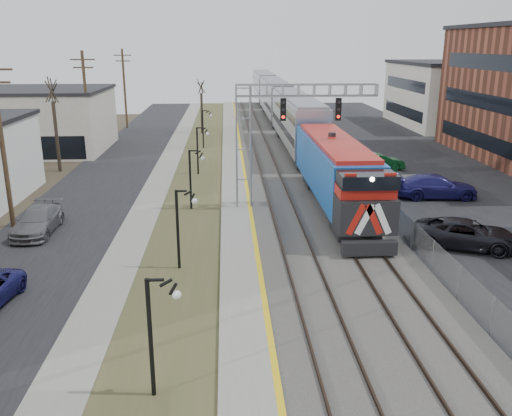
{
  "coord_description": "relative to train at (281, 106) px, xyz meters",
  "views": [
    {
      "loc": [
        -1.63,
        -6.64,
        10.54
      ],
      "look_at": [
        -0.16,
        19.51,
        2.6
      ],
      "focal_mm": 38.0,
      "sensor_mm": 36.0,
      "label": 1
    }
  ],
  "objects": [
    {
      "name": "street_west",
      "position": [
        -17.0,
        -27.92,
        -2.9
      ],
      "size": [
        7.0,
        120.0,
        0.04
      ],
      "primitive_type": "cube",
      "color": "black",
      "rests_on": "ground"
    },
    {
      "name": "sidewalk",
      "position": [
        -12.5,
        -27.92,
        -2.88
      ],
      "size": [
        2.0,
        120.0,
        0.08
      ],
      "primitive_type": "cube",
      "color": "gray",
      "rests_on": "ground"
    },
    {
      "name": "grass_median",
      "position": [
        -9.5,
        -27.92,
        -2.89
      ],
      "size": [
        4.0,
        120.0,
        0.06
      ],
      "primitive_type": "cube",
      "color": "#404625",
      "rests_on": "ground"
    },
    {
      "name": "platform",
      "position": [
        -6.5,
        -27.92,
        -2.8
      ],
      "size": [
        2.0,
        120.0,
        0.24
      ],
      "primitive_type": "cube",
      "color": "gray",
      "rests_on": "ground"
    },
    {
      "name": "ballast_bed",
      "position": [
        -1.5,
        -27.92,
        -2.82
      ],
      "size": [
        8.0,
        120.0,
        0.2
      ],
      "primitive_type": "cube",
      "color": "#595651",
      "rests_on": "ground"
    },
    {
      "name": "parking_lot",
      "position": [
        10.5,
        -27.92,
        -2.9
      ],
      "size": [
        16.0,
        120.0,
        0.04
      ],
      "primitive_type": "cube",
      "color": "black",
      "rests_on": "ground"
    },
    {
      "name": "platform_edge",
      "position": [
        -5.62,
        -27.92,
        -2.67
      ],
      "size": [
        0.24,
        120.0,
        0.01
      ],
      "primitive_type": "cube",
      "color": "gold",
      "rests_on": "platform"
    },
    {
      "name": "track_near",
      "position": [
        -3.5,
        -27.92,
        -2.64
      ],
      "size": [
        1.58,
        120.0,
        0.15
      ],
      "color": "#2D2119",
      "rests_on": "ballast_bed"
    },
    {
      "name": "track_far",
      "position": [
        -0.0,
        -27.92,
        -2.64
      ],
      "size": [
        1.58,
        120.0,
        0.15
      ],
      "color": "#2D2119",
      "rests_on": "ballast_bed"
    },
    {
      "name": "train",
      "position": [
        0.0,
        0.0,
        0.0
      ],
      "size": [
        3.0,
        85.85,
        5.33
      ],
      "color": "#1553AD",
      "rests_on": "ground"
    },
    {
      "name": "signal_gantry",
      "position": [
        -4.28,
        -34.93,
        2.67
      ],
      "size": [
        9.0,
        1.07,
        8.15
      ],
      "color": "gray",
      "rests_on": "ground"
    },
    {
      "name": "lampposts",
      "position": [
        -9.5,
        -44.64,
        -0.92
      ],
      "size": [
        0.14,
        62.14,
        4.0
      ],
      "color": "black",
      "rests_on": "ground"
    },
    {
      "name": "utility_poles",
      "position": [
        -20.0,
        -37.92,
        2.08
      ],
      "size": [
        0.28,
        80.28,
        10.0
      ],
      "color": "#4C3823",
      "rests_on": "ground"
    },
    {
      "name": "fence",
      "position": [
        2.7,
        -27.92,
        -2.12
      ],
      "size": [
        0.04,
        120.0,
        1.6
      ],
      "primitive_type": "cube",
      "color": "gray",
      "rests_on": "ground"
    },
    {
      "name": "bare_trees",
      "position": [
        -18.16,
        -24.01,
        -0.22
      ],
      "size": [
        12.3,
        42.3,
        5.95
      ],
      "color": "#382D23",
      "rests_on": "ground"
    },
    {
      "name": "car_lot_c",
      "position": [
        5.68,
        -42.91,
        -2.16
      ],
      "size": [
        6.0,
        4.4,
        1.52
      ],
      "primitive_type": "imported",
      "rotation": [
        0.0,
        0.0,
        1.18
      ],
      "color": "black",
      "rests_on": "ground"
    },
    {
      "name": "car_lot_d",
      "position": [
        7.74,
        -33.14,
        -2.09
      ],
      "size": [
        5.83,
        2.68,
        1.65
      ],
      "primitive_type": "imported",
      "rotation": [
        0.0,
        0.0,
        1.5
      ],
      "color": "navy",
      "rests_on": "ground"
    },
    {
      "name": "car_lot_e",
      "position": [
        6.98,
        -31.55,
        -2.22
      ],
      "size": [
        4.1,
        1.65,
        1.4
      ],
      "primitive_type": "imported",
      "rotation": [
        0.0,
        0.0,
        1.57
      ],
      "color": "slate",
      "rests_on": "ground"
    },
    {
      "name": "car_lot_f",
      "position": [
        6.06,
        -24.24,
        -2.19
      ],
      "size": [
        4.55,
        2.04,
        1.45
      ],
      "primitive_type": "imported",
      "rotation": [
        0.0,
        0.0,
        1.69
      ],
      "color": "#0E461E",
      "rests_on": "ground"
    },
    {
      "name": "car_street_b",
      "position": [
        -18.09,
        -39.17,
        -2.19
      ],
      "size": [
        2.06,
        5.02,
        1.45
      ],
      "primitive_type": "imported",
      "rotation": [
        0.0,
        0.0,
        0.01
      ],
      "color": "slate",
      "rests_on": "ground"
    }
  ]
}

